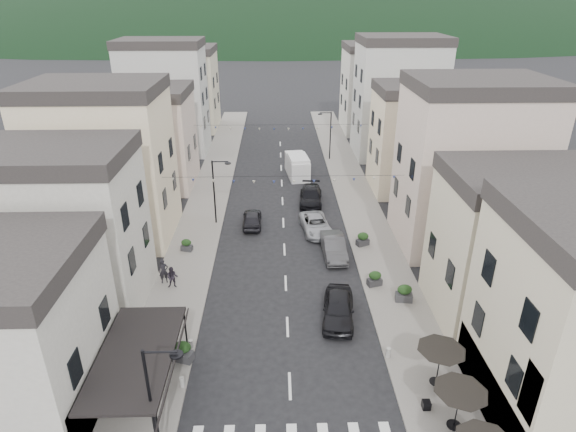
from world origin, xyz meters
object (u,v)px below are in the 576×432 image
parked_car_a (338,308)px  parked_car_e (252,218)px  delivery_van (297,166)px  parked_car_d (311,196)px  pedestrian_a (164,271)px  pedestrian_b (172,277)px  parked_car_b (334,247)px  parked_car_c (316,225)px

parked_car_a → parked_car_e: size_ratio=1.17×
delivery_van → parked_car_a: bearing=-94.1°
parked_car_d → pedestrian_a: bearing=-124.8°
parked_car_e → pedestrian_b: pedestrian_b is taller
delivery_van → parked_car_d: bearing=-90.1°
parked_car_a → pedestrian_b: (-11.24, 3.79, 0.10)m
parked_car_b → pedestrian_b: pedestrian_b is taller
parked_car_c → pedestrian_b: size_ratio=3.08×
delivery_van → pedestrian_a: bearing=-122.7°
parked_car_c → pedestrian_b: pedestrian_b is taller
parked_car_e → pedestrian_a: (-5.92, -9.34, 0.34)m
parked_car_b → parked_car_c: parked_car_b is taller
delivery_van → pedestrian_a: (-10.53, -22.08, -0.20)m
parked_car_c → delivery_van: 14.13m
parked_car_e → parked_car_c: bearing=165.6°
parked_car_a → parked_car_b: parked_car_a is taller
parked_car_a → parked_car_e: parked_car_a is taller
parked_car_d → parked_car_e: size_ratio=1.28×
parked_car_d → pedestrian_a: pedestrian_a is taller
parked_car_a → parked_car_d: 18.64m
parked_car_b → parked_car_e: 8.72m
delivery_van → pedestrian_a: size_ratio=2.98×
parked_car_d → parked_car_e: parked_car_d is taller
pedestrian_a → parked_car_c: bearing=16.1°
parked_car_b → parked_car_d: parked_car_b is taller
parked_car_a → delivery_van: 26.57m
parked_car_d → parked_car_e: (-5.60, -4.85, -0.06)m
parked_car_a → parked_car_d: bearing=99.1°
parked_car_a → pedestrian_b: bearing=169.0°
parked_car_c → parked_car_e: 5.76m
parked_car_c → parked_car_e: (-5.60, 1.35, 0.02)m
parked_car_c → parked_car_b: bearing=-82.7°
parked_car_a → pedestrian_b: size_ratio=3.01×
parked_car_a → parked_car_e: (-6.07, 13.79, -0.12)m
parked_car_d → delivery_van: bearing=101.5°
pedestrian_a → delivery_van: bearing=45.9°
parked_car_b → parked_car_c: (-1.10, 4.23, -0.10)m
parked_car_e → pedestrian_a: bearing=56.8°
parked_car_a → delivery_van: bearing=100.8°
parked_car_b → delivery_van: delivery_van is taller
parked_car_b → parked_car_c: bearing=102.5°
parked_car_e → delivery_van: 13.56m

